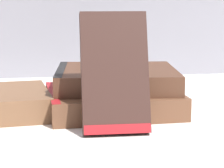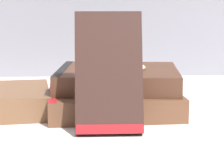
# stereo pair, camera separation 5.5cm
# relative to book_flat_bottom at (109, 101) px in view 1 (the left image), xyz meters

# --- Properties ---
(ground_plane) EXTENTS (3.00, 3.00, 0.00)m
(ground_plane) POSITION_rel_book_flat_bottom_xyz_m (-0.01, -0.04, -0.02)
(ground_plane) COLOR white
(book_flat_bottom) EXTENTS (0.20, 0.18, 0.03)m
(book_flat_bottom) POSITION_rel_book_flat_bottom_xyz_m (0.00, 0.00, 0.00)
(book_flat_bottom) COLOR brown
(book_flat_bottom) RESTS_ON ground_plane
(book_flat_top) EXTENTS (0.20, 0.18, 0.03)m
(book_flat_top) POSITION_rel_book_flat_bottom_xyz_m (0.01, 0.02, 0.03)
(book_flat_top) COLOR #4C2D1E
(book_flat_top) RESTS_ON book_flat_bottom
(book_leaning_front) EXTENTS (0.09, 0.06, 0.15)m
(book_leaning_front) POSITION_rel_book_flat_bottom_xyz_m (-0.01, -0.11, 0.06)
(book_leaning_front) COLOR #331E19
(book_leaning_front) RESTS_ON ground_plane
(pocket_watch) EXTENTS (0.05, 0.05, 0.01)m
(pocket_watch) POSITION_rel_book_flat_bottom_xyz_m (0.03, 0.01, 0.05)
(pocket_watch) COLOR silver
(pocket_watch) RESTS_ON book_flat_top
(reading_glasses) EXTENTS (0.10, 0.06, 0.00)m
(reading_glasses) POSITION_rel_book_flat_bottom_xyz_m (-0.08, 0.16, -0.01)
(reading_glasses) COLOR #4C3828
(reading_glasses) RESTS_ON ground_plane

